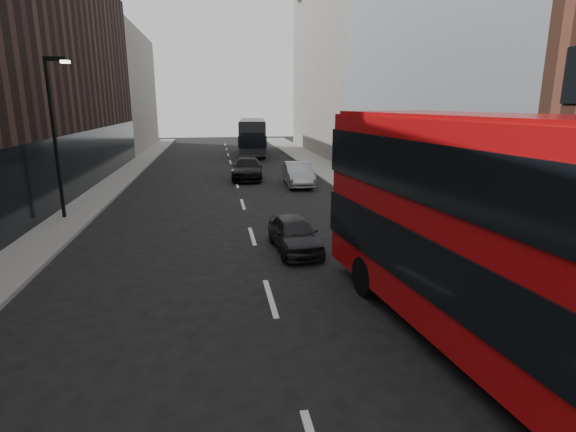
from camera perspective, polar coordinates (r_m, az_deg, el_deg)
name	(u,v)px	position (r m, az deg, el deg)	size (l,w,h in m)	color
sidewalk_right	(351,183)	(30.16, 8.01, 4.16)	(3.00, 80.00, 0.15)	slate
sidewalk_left	(106,190)	(29.59, -22.08, 3.07)	(2.00, 80.00, 0.15)	slate
building_modern_block	(450,14)	(27.94, 19.90, 22.99)	(5.03, 22.00, 20.00)	#989CA1
building_victorian	(336,59)	(49.25, 6.14, 19.21)	(6.50, 24.00, 21.00)	slate
building_left_mid	(58,76)	(34.93, -27.17, 15.56)	(5.00, 24.00, 14.00)	black
building_left_far	(122,92)	(56.31, -20.28, 14.58)	(5.00, 20.00, 13.00)	slate
street_lamp	(55,128)	(22.47, -27.45, 9.93)	(1.06, 0.22, 7.00)	black
red_bus	(519,235)	(9.62, 27.23, -2.14)	(4.25, 12.60, 5.00)	#A80A0C
grey_bus	(253,136)	(47.35, -4.51, 10.08)	(3.61, 11.31, 3.60)	black
car_a	(294,234)	(16.27, 0.83, -2.24)	(1.49, 3.71, 1.26)	black
car_b	(298,174)	(29.29, 1.26, 5.35)	(1.60, 4.58, 1.51)	gray
car_c	(247,169)	(32.04, -5.17, 6.03)	(2.07, 5.10, 1.48)	black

